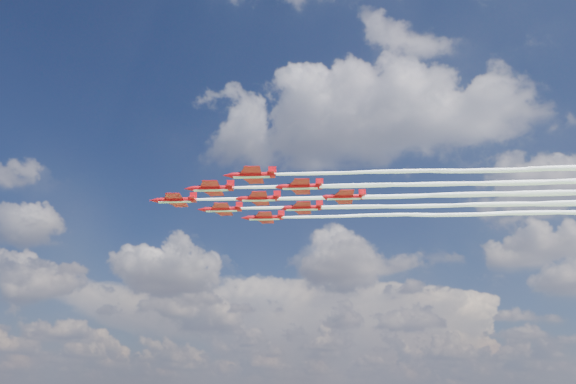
% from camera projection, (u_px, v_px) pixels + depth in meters
% --- Properties ---
extents(jet_lead, '(144.74, 43.11, 2.92)m').
position_uv_depth(jet_lead, '(464.00, 195.00, 135.47)').
color(jet_lead, red).
extents(jet_row2_port, '(144.74, 43.11, 2.92)m').
position_uv_depth(jet_row2_port, '(519.00, 182.00, 127.85)').
color(jet_row2_port, red).
extents(jet_row2_starb, '(144.74, 43.11, 2.92)m').
position_uv_depth(jet_row2_starb, '(499.00, 204.00, 142.04)').
color(jet_row2_starb, red).
extents(jet_row3_centre, '(144.74, 43.11, 2.92)m').
position_uv_depth(jet_row3_centre, '(553.00, 193.00, 134.43)').
color(jet_row3_centre, red).
extents(jet_row3_starb, '(144.74, 43.11, 2.92)m').
position_uv_depth(jet_row3_starb, '(530.00, 213.00, 148.62)').
color(jet_row3_starb, red).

